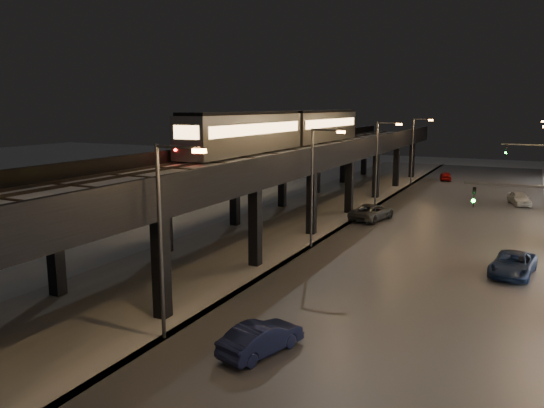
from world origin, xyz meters
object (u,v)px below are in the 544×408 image
at_px(car_mid_silver, 372,213).
at_px(car_far_white, 446,176).
at_px(subway_train, 289,128).
at_px(car_onc_red, 519,199).
at_px(car_onc_dark, 513,265).
at_px(car_near_white, 261,339).

xyz_separation_m(car_mid_silver, car_far_white, (2.11, 31.07, -0.13)).
bearing_deg(subway_train, car_onc_red, 31.60).
relative_size(car_onc_dark, car_onc_red, 1.20).
height_order(car_far_white, car_onc_red, car_onc_red).
bearing_deg(car_near_white, car_onc_red, -85.92).
bearing_deg(car_onc_red, subway_train, -166.01).
height_order(car_mid_silver, car_onc_dark, car_mid_silver).
xyz_separation_m(subway_train, car_far_white, (11.39, 29.69, -7.74)).
relative_size(subway_train, car_far_white, 9.64).
relative_size(subway_train, car_mid_silver, 6.52).
distance_m(subway_train, car_onc_dark, 26.86).
xyz_separation_m(subway_train, car_near_white, (12.53, -30.26, -7.68)).
bearing_deg(car_onc_red, car_near_white, -119.25).
distance_m(subway_train, car_mid_silver, 12.08).
bearing_deg(car_onc_red, car_mid_silver, -147.51).
xyz_separation_m(subway_train, car_mid_silver, (9.28, -1.38, -7.61)).
xyz_separation_m(subway_train, car_onc_dark, (21.86, -13.61, -7.66)).
bearing_deg(car_far_white, car_onc_dark, 92.54).
bearing_deg(car_onc_red, car_far_white, 103.91).
bearing_deg(car_mid_silver, car_far_white, -82.57).
xyz_separation_m(car_far_white, car_onc_red, (10.10, -16.47, 0.09)).
relative_size(car_near_white, car_far_white, 1.13).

